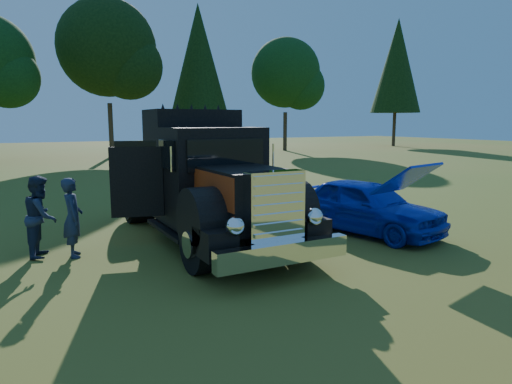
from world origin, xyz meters
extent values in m
plane|color=#3A5E1B|center=(0.00, 0.00, 0.00)|extent=(120.00, 120.00, 0.00)
cylinder|color=#2D2116|center=(4.00, 30.00, 2.07)|extent=(0.36, 0.36, 4.14)
sphere|color=black|center=(4.00, 30.00, 8.28)|extent=(7.36, 7.36, 7.36)
sphere|color=black|center=(5.38, 29.08, 6.90)|extent=(5.06, 5.06, 5.06)
cylinder|color=#2D2116|center=(20.00, 30.00, 1.80)|extent=(0.36, 0.36, 3.60)
sphere|color=black|center=(20.00, 30.00, 7.20)|extent=(6.40, 6.40, 6.40)
sphere|color=black|center=(21.20, 29.20, 6.00)|extent=(4.40, 4.40, 4.40)
cylinder|color=#2D2116|center=(35.00, 31.00, 2.43)|extent=(0.36, 0.36, 4.86)
cone|color=black|center=(35.00, 31.00, 8.78)|extent=(5.40, 5.40, 10.12)
sphere|color=black|center=(-2.86, 28.74, 5.70)|extent=(4.18, 4.18, 4.18)
cylinder|color=#2D2116|center=(12.00, 31.50, 2.25)|extent=(0.36, 0.36, 4.50)
cone|color=black|center=(12.00, 31.50, 8.12)|extent=(5.00, 5.00, 9.38)
cylinder|color=black|center=(-0.25, 0.57, 0.55)|extent=(0.32, 1.10, 1.10)
cylinder|color=black|center=(1.85, 0.57, 0.55)|extent=(0.32, 1.10, 1.10)
cylinder|color=black|center=(-0.25, 5.37, 0.55)|extent=(0.32, 1.10, 1.10)
cylinder|color=black|center=(1.85, 5.37, 0.55)|extent=(0.32, 1.10, 1.10)
cylinder|color=black|center=(0.08, 5.37, 0.55)|extent=(0.32, 1.10, 1.10)
cylinder|color=black|center=(1.52, 5.37, 0.55)|extent=(0.32, 1.10, 1.10)
cube|color=black|center=(0.80, 3.17, 0.62)|extent=(1.60, 6.40, 0.28)
cube|color=white|center=(0.80, -0.68, 0.55)|extent=(2.50, 0.22, 0.36)
cube|color=white|center=(0.80, -0.38, 1.25)|extent=(1.05, 0.30, 1.30)
cube|color=black|center=(0.80, 0.67, 1.30)|extent=(1.35, 1.80, 1.10)
cube|color=maroon|center=(0.11, 0.67, 1.50)|extent=(0.02, 1.80, 0.60)
cube|color=maroon|center=(1.49, 0.67, 1.50)|extent=(0.02, 1.80, 0.60)
cylinder|color=black|center=(-0.15, 0.57, 0.95)|extent=(0.55, 1.24, 1.24)
cylinder|color=black|center=(1.75, 0.57, 0.95)|extent=(0.55, 1.24, 1.24)
sphere|color=white|center=(0.02, -0.45, 1.05)|extent=(0.32, 0.32, 0.32)
sphere|color=white|center=(1.58, -0.45, 1.05)|extent=(0.32, 0.32, 0.32)
cube|color=black|center=(0.80, 2.22, 1.55)|extent=(2.05, 1.30, 2.10)
cube|color=black|center=(0.80, 1.55, 2.05)|extent=(1.70, 0.05, 0.65)
cube|color=black|center=(0.80, 3.52, 1.75)|extent=(2.05, 1.30, 2.50)
cube|color=black|center=(0.80, 5.17, 0.95)|extent=(2.00, 2.00, 0.35)
cube|color=black|center=(-0.77, 2.73, 1.45)|extent=(1.08, 0.34, 1.50)
cube|color=maroon|center=(-0.78, 2.78, 1.30)|extent=(0.83, 0.24, 0.75)
imported|color=#0717A1|center=(4.51, 1.49, 0.67)|extent=(2.46, 4.19, 1.34)
cube|color=#0717A1|center=(4.11, -0.16, 1.55)|extent=(1.48, 1.21, 0.67)
imported|color=#20254B|center=(-2.08, 2.75, 0.81)|extent=(0.43, 0.61, 1.62)
imported|color=#21284E|center=(-2.64, 3.10, 0.83)|extent=(0.81, 0.93, 1.65)
camera|label=1|loc=(-3.11, -6.93, 2.72)|focal=32.00mm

